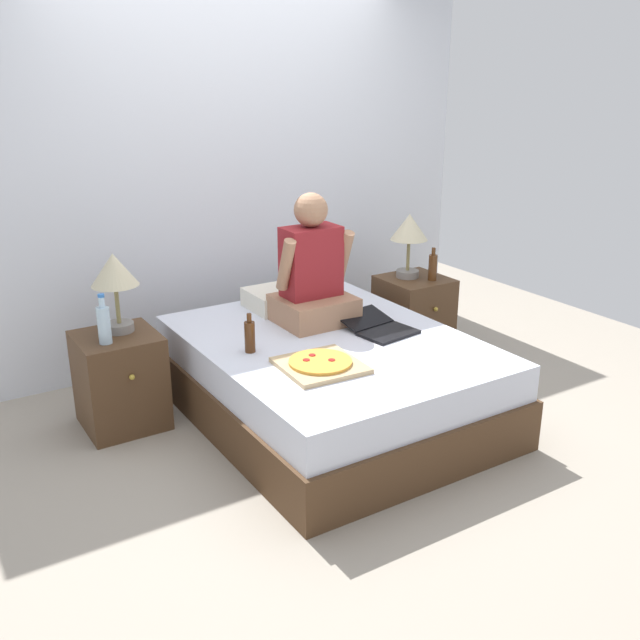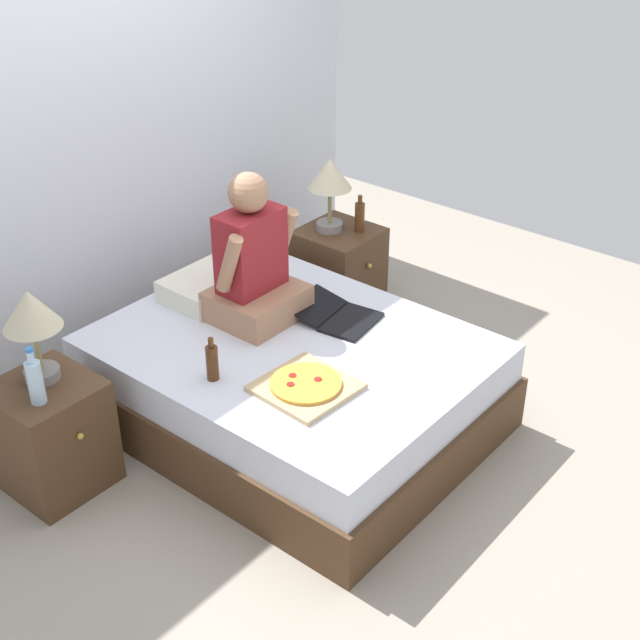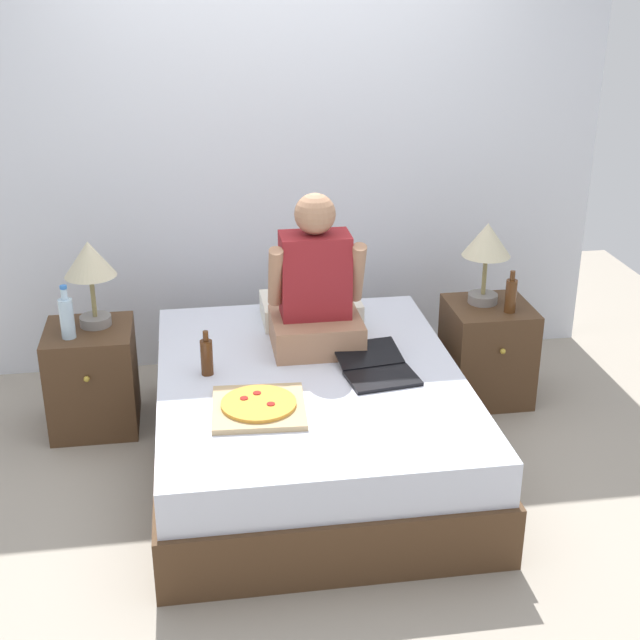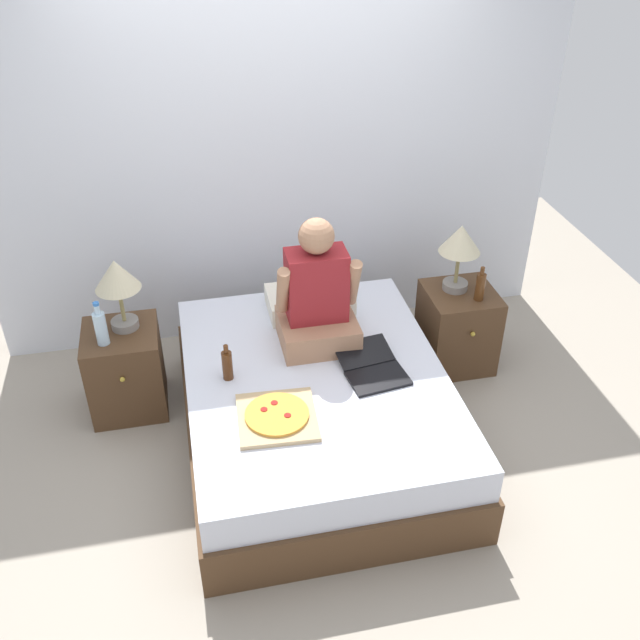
# 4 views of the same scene
# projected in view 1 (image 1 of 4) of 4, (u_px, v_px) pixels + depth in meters

# --- Properties ---
(ground_plane) EXTENTS (5.77, 5.77, 0.00)m
(ground_plane) POSITION_uv_depth(u_px,v_px,m) (330.00, 416.00, 4.22)
(ground_plane) COLOR #9E9384
(wall_back) EXTENTS (3.77, 0.12, 2.50)m
(wall_back) POSITION_uv_depth(u_px,v_px,m) (228.00, 176.00, 4.84)
(wall_back) COLOR silver
(wall_back) RESTS_ON ground
(bed) EXTENTS (1.46, 1.87, 0.49)m
(bed) POSITION_uv_depth(u_px,v_px,m) (330.00, 378.00, 4.14)
(bed) COLOR #4C331E
(bed) RESTS_ON ground
(nightstand_left) EXTENTS (0.44, 0.47, 0.55)m
(nightstand_left) POSITION_uv_depth(u_px,v_px,m) (120.00, 380.00, 4.03)
(nightstand_left) COLOR #4C331E
(nightstand_left) RESTS_ON ground
(lamp_on_left_nightstand) EXTENTS (0.26, 0.26, 0.45)m
(lamp_on_left_nightstand) POSITION_uv_depth(u_px,v_px,m) (114.00, 275.00, 3.89)
(lamp_on_left_nightstand) COLOR gray
(lamp_on_left_nightstand) RESTS_ON nightstand_left
(water_bottle) EXTENTS (0.07, 0.07, 0.28)m
(water_bottle) POSITION_uv_depth(u_px,v_px,m) (104.00, 324.00, 3.79)
(water_bottle) COLOR silver
(water_bottle) RESTS_ON nightstand_left
(nightstand_right) EXTENTS (0.44, 0.47, 0.55)m
(nightstand_right) POSITION_uv_depth(u_px,v_px,m) (413.00, 315.00, 5.10)
(nightstand_right) COLOR #4C331E
(nightstand_right) RESTS_ON ground
(lamp_on_right_nightstand) EXTENTS (0.26, 0.26, 0.45)m
(lamp_on_right_nightstand) POSITION_uv_depth(u_px,v_px,m) (409.00, 232.00, 4.93)
(lamp_on_right_nightstand) COLOR gray
(lamp_on_right_nightstand) RESTS_ON nightstand_right
(beer_bottle) EXTENTS (0.06, 0.06, 0.23)m
(beer_bottle) POSITION_uv_depth(u_px,v_px,m) (433.00, 267.00, 4.93)
(beer_bottle) COLOR #512D14
(beer_bottle) RESTS_ON nightstand_right
(pillow) EXTENTS (0.52, 0.34, 0.12)m
(pillow) POSITION_uv_depth(u_px,v_px,m) (288.00, 297.00, 4.61)
(pillow) COLOR silver
(pillow) RESTS_ON bed
(person_seated) EXTENTS (0.47, 0.40, 0.78)m
(person_seated) POSITION_uv_depth(u_px,v_px,m) (312.00, 276.00, 4.25)
(person_seated) COLOR #A37556
(person_seated) RESTS_ON bed
(laptop) EXTENTS (0.37, 0.45, 0.07)m
(laptop) POSITION_uv_depth(u_px,v_px,m) (380.00, 328.00, 4.17)
(laptop) COLOR black
(laptop) RESTS_ON bed
(pizza_box) EXTENTS (0.42, 0.42, 0.05)m
(pizza_box) POSITION_uv_depth(u_px,v_px,m) (320.00, 364.00, 3.66)
(pizza_box) COLOR tan
(pizza_box) RESTS_ON bed
(beer_bottle_on_bed) EXTENTS (0.06, 0.06, 0.22)m
(beer_bottle_on_bed) POSITION_uv_depth(u_px,v_px,m) (250.00, 336.00, 3.84)
(beer_bottle_on_bed) COLOR #4C2811
(beer_bottle_on_bed) RESTS_ON bed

